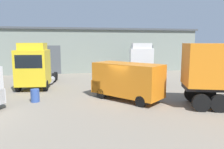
# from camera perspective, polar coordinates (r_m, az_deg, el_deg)

# --- Properties ---
(ground_plane) EXTENTS (60.00, 60.00, 0.00)m
(ground_plane) POSITION_cam_1_polar(r_m,az_deg,el_deg) (15.44, 3.57, -6.67)
(ground_plane) COLOR gray
(warehouse_building) EXTENTS (28.78, 9.93, 5.85)m
(warehouse_building) POSITION_cam_1_polar(r_m,az_deg,el_deg) (33.32, -5.13, 6.57)
(warehouse_building) COLOR gray
(warehouse_building) RESTS_ON ground_plane
(tractor_unit_white) EXTENTS (3.78, 6.41, 3.91)m
(tractor_unit_white) POSITION_cam_1_polar(r_m,az_deg,el_deg) (24.68, 7.67, 3.33)
(tractor_unit_white) COLOR silver
(tractor_unit_white) RESTS_ON ground_plane
(tractor_unit_yellow) EXTENTS (3.22, 6.38, 3.96)m
(tractor_unit_yellow) POSITION_cam_1_polar(r_m,az_deg,el_deg) (19.96, -19.58, 1.75)
(tractor_unit_yellow) COLOR yellow
(tractor_unit_yellow) RESTS_ON ground_plane
(delivery_van_orange) EXTENTS (4.70, 5.14, 2.58)m
(delivery_van_orange) POSITION_cam_1_polar(r_m,az_deg,el_deg) (15.31, 3.58, -1.45)
(delivery_van_orange) COLOR orange
(delivery_van_orange) RESTS_ON ground_plane
(gravel_pile) EXTENTS (4.28, 4.28, 1.68)m
(gravel_pile) POSITION_cam_1_polar(r_m,az_deg,el_deg) (26.13, 24.84, 0.69)
(gravel_pile) COLOR #565147
(gravel_pile) RESTS_ON ground_plane
(oil_drum) EXTENTS (0.58, 0.58, 0.88)m
(oil_drum) POSITION_cam_1_polar(r_m,az_deg,el_deg) (15.76, -19.45, -5.19)
(oil_drum) COLOR #33519E
(oil_drum) RESTS_ON ground_plane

